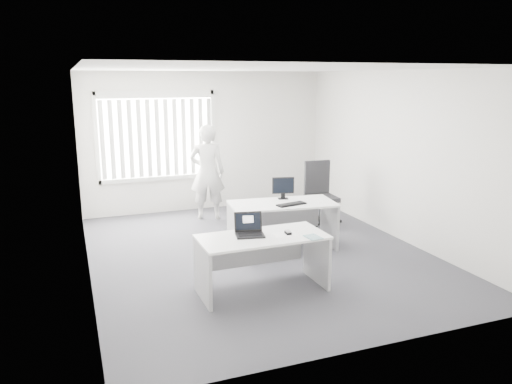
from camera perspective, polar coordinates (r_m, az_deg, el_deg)
name	(u,v)px	position (r m, az deg, el deg)	size (l,w,h in m)	color
ground	(259,253)	(7.82, 0.30, -7.04)	(6.00, 6.00, 0.00)	#424148
wall_back	(206,141)	(10.29, -5.72, 5.77)	(5.00, 0.02, 2.80)	silver
wall_front	(372,215)	(4.85, 13.13, -2.63)	(5.00, 0.02, 2.80)	silver
wall_left	(82,176)	(6.98, -19.23, 1.71)	(0.02, 6.00, 2.80)	silver
wall_right	(398,156)	(8.67, 15.97, 3.99)	(0.02, 6.00, 2.80)	silver
ceiling	(259,69)	(7.35, 0.32, 13.93)	(5.00, 6.00, 0.02)	silver
window	(157,136)	(10.02, -11.24, 6.26)	(2.32, 0.06, 1.76)	silver
blinds	(158,138)	(9.97, -11.17, 6.05)	(2.20, 0.10, 1.50)	silver
desk_near	(262,251)	(6.35, 0.73, -6.79)	(1.62, 0.78, 0.74)	white
desk_far	(282,216)	(7.91, 3.02, -2.71)	(1.73, 0.96, 0.75)	white
office_chair	(320,205)	(9.30, 7.36, -1.53)	(0.70, 0.70, 1.18)	black
person	(207,172)	(9.56, -5.60, 2.27)	(0.67, 0.44, 1.83)	silver
laptop	(250,226)	(6.23, -0.69, -3.85)	(0.35, 0.31, 0.27)	black
paper_sheet	(286,234)	(6.35, 3.40, -4.85)	(0.30, 0.21, 0.00)	white
mouse	(288,232)	(6.36, 3.68, -4.61)	(0.06, 0.11, 0.05)	#B1B2B4
booklet	(313,237)	(6.25, 6.56, -5.15)	(0.16, 0.23, 0.01)	silver
keyboard	(291,204)	(7.72, 4.06, -1.41)	(0.48, 0.16, 0.02)	black
monitor	(283,188)	(8.06, 3.12, 0.45)	(0.36, 0.11, 0.36)	black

